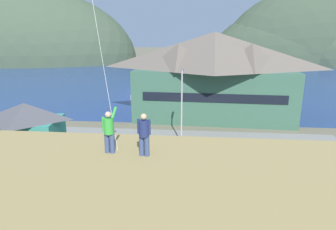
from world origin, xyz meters
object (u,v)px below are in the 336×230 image
object	(u,v)px
parked_car_corner_spot	(3,174)
moored_boat_inner_slip	(142,93)
harbor_lodge	(214,72)
parked_car_mid_row_near	(147,183)
moored_boat_outer_mooring	(180,92)
wharf_dock	(160,95)
parking_light_pole	(182,103)
person_companion	(144,133)
storage_shed_near_lot	(27,128)
parked_car_mid_row_far	(104,147)
person_kite_flyer	(109,131)
moored_boat_wharfside	(140,96)
parked_car_front_row_red	(275,155)

from	to	relation	value
parked_car_corner_spot	moored_boat_inner_slip	bearing A→B (deg)	83.33
harbor_lodge	parked_car_mid_row_near	world-z (taller)	harbor_lodge
moored_boat_outer_mooring	moored_boat_inner_slip	size ratio (longest dim) A/B	1.12
wharf_dock	parking_light_pole	bearing A→B (deg)	-77.90
harbor_lodge	parking_light_pole	xyz separation A→B (m)	(-3.85, -11.79, -1.77)
person_companion	storage_shed_near_lot	bearing A→B (deg)	134.30
moored_boat_inner_slip	parked_car_mid_row_near	distance (m)	36.43
parked_car_mid_row_far	person_kite_flyer	size ratio (longest dim) A/B	2.27
person_kite_flyer	person_companion	size ratio (longest dim) A/B	1.07
harbor_lodge	wharf_dock	world-z (taller)	harbor_lodge
person_companion	parked_car_corner_spot	bearing A→B (deg)	146.62
parking_light_pole	person_companion	bearing A→B (deg)	-91.68
parking_light_pole	person_kite_flyer	xyz separation A→B (m)	(-2.01, -18.57, 2.97)
parked_car_corner_spot	person_companion	size ratio (longest dim) A/B	2.49
person_companion	harbor_lodge	bearing A→B (deg)	81.80
storage_shed_near_lot	person_companion	xyz separation A→B (m)	(14.05, -14.40, 4.84)
moored_boat_wharfside	parked_car_front_row_red	world-z (taller)	moored_boat_wharfside
parked_car_mid_row_near	moored_boat_outer_mooring	bearing A→B (deg)	89.70
wharf_dock	moored_boat_inner_slip	bearing A→B (deg)	-173.35
parking_light_pole	person_companion	size ratio (longest dim) A/B	4.52
moored_boat_inner_slip	parked_car_corner_spot	world-z (taller)	moored_boat_inner_slip
parked_car_mid_row_near	person_companion	distance (m)	10.26
moored_boat_inner_slip	parked_car_corner_spot	distance (m)	35.58
wharf_dock	moored_boat_wharfside	world-z (taller)	moored_boat_wharfside
storage_shed_near_lot	parking_light_pole	bearing A→B (deg)	16.57
moored_boat_outer_mooring	person_companion	size ratio (longest dim) A/B	4.82
storage_shed_near_lot	parked_car_front_row_red	bearing A→B (deg)	-1.07
harbor_lodge	storage_shed_near_lot	xyz separation A→B (m)	(-18.46, -16.13, -3.66)
harbor_lodge	parked_car_mid_row_near	bearing A→B (deg)	-104.24
moored_boat_wharfside	person_kite_flyer	distance (m)	41.38
moored_boat_inner_slip	parked_car_mid_row_far	size ratio (longest dim) A/B	1.78
person_companion	parking_light_pole	bearing A→B (deg)	88.32
parking_light_pole	person_companion	xyz separation A→B (m)	(-0.55, -18.75, 2.96)
moored_boat_inner_slip	parked_car_mid_row_near	world-z (taller)	moored_boat_inner_slip
storage_shed_near_lot	person_kite_flyer	distance (m)	19.61
harbor_lodge	moored_boat_wharfside	distance (m)	16.89
parking_light_pole	person_kite_flyer	size ratio (longest dim) A/B	4.23
parking_light_pole	moored_boat_wharfside	bearing A→B (deg)	111.66
moored_boat_outer_mooring	moored_boat_wharfside	bearing A→B (deg)	-145.41
storage_shed_near_lot	moored_boat_outer_mooring	xyz separation A→B (m)	(12.89, 30.81, -1.97)
moored_boat_wharfside	parked_car_mid_row_near	world-z (taller)	moored_boat_wharfside
harbor_lodge	moored_boat_outer_mooring	bearing A→B (deg)	110.77
parked_car_mid_row_near	parked_car_front_row_red	world-z (taller)	same
parked_car_mid_row_near	storage_shed_near_lot	bearing A→B (deg)	152.69
moored_boat_wharfside	person_companion	bearing A→B (deg)	-78.72
storage_shed_near_lot	person_kite_flyer	xyz separation A→B (m)	(12.59, -14.23, 4.86)
parked_car_mid_row_near	person_kite_flyer	size ratio (longest dim) A/B	2.31
wharf_dock	parked_car_mid_row_near	bearing A→B (deg)	-84.46
moored_boat_wharfside	moored_boat_inner_slip	size ratio (longest dim) A/B	0.77
moored_boat_inner_slip	person_kite_flyer	xyz separation A→B (m)	(6.93, -43.41, 6.83)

